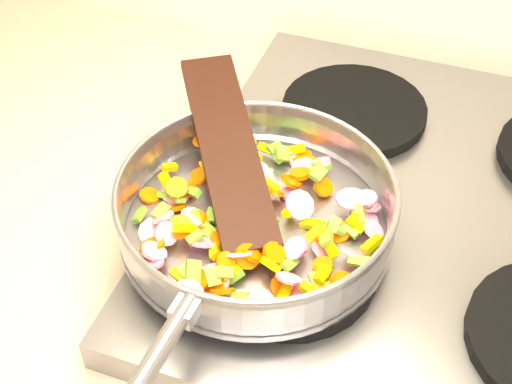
% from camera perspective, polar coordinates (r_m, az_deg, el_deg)
% --- Properties ---
extents(cooktop, '(0.60, 0.60, 0.04)m').
position_cam_1_polar(cooktop, '(0.86, 14.41, -2.49)').
color(cooktop, '#939399').
rests_on(cooktop, counter_top).
extents(grate_fl, '(0.19, 0.19, 0.02)m').
position_cam_1_polar(grate_fl, '(0.75, 2.57, -5.75)').
color(grate_fl, black).
rests_on(grate_fl, cooktop).
extents(grate_bl, '(0.19, 0.19, 0.02)m').
position_cam_1_polar(grate_bl, '(0.95, 7.86, 6.51)').
color(grate_bl, black).
rests_on(grate_bl, cooktop).
extents(saute_pan, '(0.34, 0.51, 0.06)m').
position_cam_1_polar(saute_pan, '(0.75, -0.07, -1.28)').
color(saute_pan, '#9E9EA5').
rests_on(saute_pan, grate_fl).
extents(vegetable_heap, '(0.28, 0.28, 0.05)m').
position_cam_1_polar(vegetable_heap, '(0.76, -0.01, -2.48)').
color(vegetable_heap, '#FF5A00').
rests_on(vegetable_heap, saute_pan).
extents(wooden_spatula, '(0.20, 0.26, 0.07)m').
position_cam_1_polar(wooden_spatula, '(0.80, -2.29, 3.57)').
color(wooden_spatula, black).
rests_on(wooden_spatula, saute_pan).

